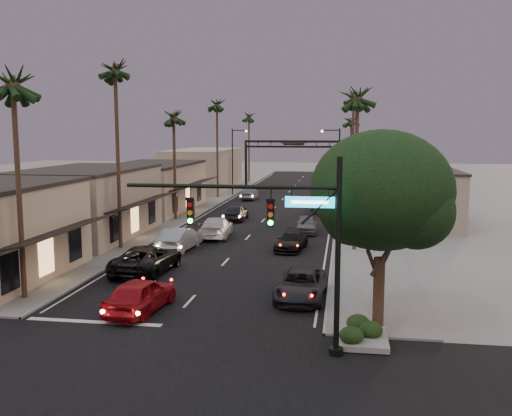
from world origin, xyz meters
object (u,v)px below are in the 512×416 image
(palm_ld, at_px, (217,102))
(palm_rb, at_px, (354,95))
(oncoming_red, at_px, (140,295))
(corner_tree, at_px, (383,195))
(palm_rc, at_px, (351,118))
(streetlight_left, at_px, (234,156))
(traffic_signal, at_px, (288,227))
(palm_lb, at_px, (115,65))
(palm_far, at_px, (249,114))
(oncoming_silver, at_px, (180,239))
(curbside_near, at_px, (301,285))
(palm_ra, at_px, (358,92))
(arch, at_px, (294,152))
(curbside_black, at_px, (292,241))
(palm_lc, at_px, (173,113))
(oncoming_pickup, at_px, (147,259))
(palm_la, at_px, (12,76))
(streetlight_right, at_px, (337,162))

(palm_ld, bearing_deg, palm_rb, -32.60)
(oncoming_red, bearing_deg, corner_tree, -176.21)
(palm_rb, relative_size, palm_rc, 1.16)
(palm_ld, relative_size, palm_rb, 1.00)
(streetlight_left, relative_size, palm_ld, 0.63)
(traffic_signal, distance_m, palm_ld, 53.47)
(palm_lb, relative_size, palm_far, 1.15)
(palm_ld, bearing_deg, streetlight_left, 60.75)
(oncoming_silver, bearing_deg, curbside_near, 137.48)
(palm_ra, distance_m, oncoming_silver, 16.64)
(arch, height_order, palm_rc, palm_rc)
(arch, relative_size, curbside_black, 3.32)
(streetlight_left, distance_m, palm_rb, 22.07)
(palm_rc, xyz_separation_m, curbside_near, (-2.93, -52.61, -9.73))
(palm_ra, bearing_deg, palm_lc, 145.10)
(traffic_signal, distance_m, palm_lc, 35.46)
(oncoming_pickup, xyz_separation_m, curbside_black, (8.23, 8.17, -0.20))
(oncoming_red, bearing_deg, curbside_black, -104.21)
(palm_rc, bearing_deg, palm_lb, -112.27)
(streetlight_left, distance_m, palm_rc, 17.42)
(palm_lc, height_order, curbside_near, palm_lc)
(traffic_signal, distance_m, arch, 66.24)
(palm_ld, bearing_deg, palm_la, -90.00)
(palm_rc, bearing_deg, curbside_black, -96.46)
(traffic_signal, xyz_separation_m, palm_lc, (-14.29, 32.00, 5.39))
(corner_tree, bearing_deg, streetlight_right, 93.89)
(palm_rc, xyz_separation_m, curbside_black, (-4.57, -40.41, -9.80))
(arch, bearing_deg, traffic_signal, -85.07)
(palm_rb, bearing_deg, oncoming_silver, -120.32)
(streetlight_right, distance_m, streetlight_left, 18.99)
(palm_ra, xyz_separation_m, curbside_black, (-4.57, -0.41, -10.78))
(traffic_signal, relative_size, palm_lc, 0.70)
(corner_tree, distance_m, oncoming_red, 12.50)
(palm_lb, xyz_separation_m, oncoming_pickup, (4.40, -6.58, -12.52))
(arch, distance_m, palm_la, 61.88)
(palm_ra, relative_size, oncoming_pickup, 2.11)
(palm_lb, distance_m, palm_ra, 17.42)
(palm_far, xyz_separation_m, oncoming_red, (6.39, -69.98, -10.59))
(palm_rb, relative_size, palm_far, 1.08)
(palm_ld, bearing_deg, curbside_near, -71.89)
(streetlight_left, xyz_separation_m, curbside_near, (12.59, -46.61, -4.59))
(traffic_signal, relative_size, palm_rc, 0.70)
(arch, distance_m, curbside_near, 59.08)
(palm_rb, bearing_deg, arch, 108.30)
(palm_far, bearing_deg, oncoming_silver, -85.72)
(arch, relative_size, palm_ra, 1.15)
(arch, bearing_deg, palm_rc, -34.89)
(palm_ld, distance_m, curbside_black, 35.83)
(streetlight_right, xyz_separation_m, palm_la, (-15.52, -36.00, 6.11))
(palm_ra, relative_size, oncoming_silver, 2.53)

